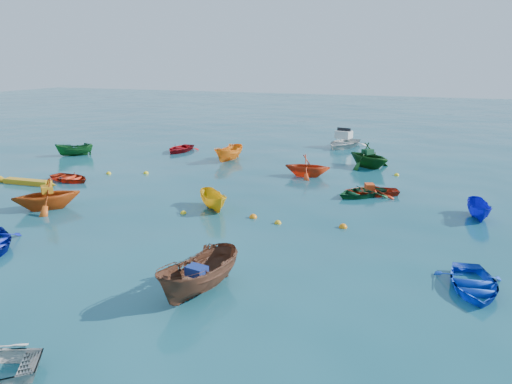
% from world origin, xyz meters
% --- Properties ---
extents(ground, '(160.00, 160.00, 0.00)m').
position_xyz_m(ground, '(0.00, 0.00, 0.00)').
color(ground, '#0A3E4F').
rests_on(ground, ground).
extents(sampan_brown_mid, '(2.00, 3.74, 1.37)m').
position_xyz_m(sampan_brown_mid, '(2.17, -5.57, 0.00)').
color(sampan_brown_mid, brown).
rests_on(sampan_brown_mid, ground).
extents(dinghy_blue_se, '(2.55, 3.28, 0.62)m').
position_xyz_m(dinghy_blue_se, '(10.11, -2.25, 0.00)').
color(dinghy_blue_se, blue).
rests_on(dinghy_blue_se, ground).
extents(dinghy_orange_w, '(4.04, 4.07, 1.62)m').
position_xyz_m(dinghy_orange_w, '(-8.87, -0.14, 0.00)').
color(dinghy_orange_w, '#C54C12').
rests_on(dinghy_orange_w, ground).
extents(sampan_yellow_mid, '(2.49, 2.59, 1.01)m').
position_xyz_m(sampan_yellow_mid, '(-1.33, 2.72, 0.00)').
color(sampan_yellow_mid, gold).
rests_on(sampan_yellow_mid, ground).
extents(dinghy_green_e, '(3.47, 3.54, 0.60)m').
position_xyz_m(dinghy_green_e, '(4.97, 7.60, 0.00)').
color(dinghy_green_e, '#104723').
rests_on(dinghy_green_e, ground).
extents(dinghy_red_nw, '(3.11, 2.48, 0.58)m').
position_xyz_m(dinghy_red_nw, '(-11.75, 4.79, 0.00)').
color(dinghy_red_nw, red).
rests_on(dinghy_red_nw, ground).
extents(sampan_orange_n, '(1.59, 3.29, 1.22)m').
position_xyz_m(sampan_orange_n, '(-5.32, 13.61, 0.00)').
color(sampan_orange_n, orange).
rests_on(sampan_orange_n, ground).
extents(dinghy_green_n, '(4.37, 4.26, 1.75)m').
position_xyz_m(dinghy_green_n, '(4.23, 14.97, 0.00)').
color(dinghy_green_n, '#0F4112').
rests_on(dinghy_green_n, ground).
extents(dinghy_red_ne, '(3.39, 2.91, 0.59)m').
position_xyz_m(dinghy_red_ne, '(5.43, 8.10, 0.00)').
color(dinghy_red_ne, red).
rests_on(dinghy_red_ne, ground).
extents(sampan_blue_far, '(1.21, 2.51, 0.94)m').
position_xyz_m(sampan_blue_far, '(10.61, 5.75, 0.00)').
color(sampan_blue_far, '#0E12BB').
rests_on(sampan_blue_far, ground).
extents(dinghy_red_far, '(2.26, 3.15, 0.65)m').
position_xyz_m(dinghy_red_far, '(-10.36, 15.55, 0.00)').
color(dinghy_red_far, '#AD0E14').
rests_on(dinghy_red_far, ground).
extents(dinghy_orange_far, '(2.97, 2.62, 1.46)m').
position_xyz_m(dinghy_orange_far, '(1.11, 10.99, 0.00)').
color(dinghy_orange_far, red).
rests_on(dinghy_orange_far, ground).
extents(sampan_green_far, '(2.72, 2.41, 1.03)m').
position_xyz_m(sampan_green_far, '(-16.89, 11.28, 0.00)').
color(sampan_green_far, '#13521E').
rests_on(sampan_green_far, ground).
extents(kayak_yellow, '(3.73, 0.76, 0.37)m').
position_xyz_m(kayak_yellow, '(-13.52, 3.28, 0.00)').
color(kayak_yellow, orange).
rests_on(kayak_yellow, ground).
extents(motorboat_white, '(3.91, 4.82, 1.48)m').
position_xyz_m(motorboat_white, '(1.14, 22.10, 0.00)').
color(motorboat_white, silver).
rests_on(motorboat_white, ground).
extents(tarp_blue_a, '(0.68, 0.56, 0.29)m').
position_xyz_m(tarp_blue_a, '(2.14, -5.72, 0.83)').
color(tarp_blue_a, navy).
rests_on(tarp_blue_a, sampan_brown_mid).
extents(tarp_orange_a, '(0.83, 0.82, 0.32)m').
position_xyz_m(tarp_orange_a, '(-8.83, -0.10, 0.97)').
color(tarp_orange_a, orange).
rests_on(tarp_orange_a, dinghy_orange_w).
extents(tarp_green_b, '(0.82, 0.86, 0.33)m').
position_xyz_m(tarp_green_b, '(4.14, 15.03, 1.04)').
color(tarp_green_b, '#104223').
rests_on(tarp_green_b, dinghy_green_n).
extents(tarp_orange_b, '(0.64, 0.72, 0.29)m').
position_xyz_m(tarp_orange_b, '(5.34, 8.06, 0.44)').
color(tarp_orange_b, '#DB4316').
rests_on(tarp_orange_b, dinghy_red_ne).
extents(buoy_ye_a, '(0.29, 0.29, 0.29)m').
position_xyz_m(buoy_ye_a, '(-2.35, 1.54, 0.00)').
color(buoy_ye_a, yellow).
rests_on(buoy_ye_a, ground).
extents(buoy_or_b, '(0.36, 0.36, 0.36)m').
position_xyz_m(buoy_or_b, '(1.21, -1.77, 0.00)').
color(buoy_or_b, orange).
rests_on(buoy_or_b, ground).
extents(buoy_ye_b, '(0.33, 0.33, 0.33)m').
position_xyz_m(buoy_ye_b, '(-8.62, 8.06, 0.00)').
color(buoy_ye_b, yellow).
rests_on(buoy_ye_b, ground).
extents(buoy_or_c, '(0.37, 0.37, 0.37)m').
position_xyz_m(buoy_or_c, '(0.96, 2.11, 0.00)').
color(buoy_or_c, orange).
rests_on(buoy_or_c, ground).
extents(buoy_ye_c, '(0.32, 0.32, 0.32)m').
position_xyz_m(buoy_ye_c, '(2.28, 1.74, 0.00)').
color(buoy_ye_c, gold).
rests_on(buoy_ye_c, ground).
extents(buoy_or_d, '(0.37, 0.37, 0.37)m').
position_xyz_m(buoy_or_d, '(5.09, 2.22, 0.00)').
color(buoy_or_d, orange).
rests_on(buoy_or_d, ground).
extents(buoy_ye_d, '(0.32, 0.32, 0.32)m').
position_xyz_m(buoy_ye_d, '(-10.77, 7.14, 0.00)').
color(buoy_ye_d, yellow).
rests_on(buoy_ye_d, ground).
extents(buoy_or_e, '(0.37, 0.37, 0.37)m').
position_xyz_m(buoy_or_e, '(3.64, 16.30, 0.00)').
color(buoy_or_e, '#E34A0C').
rests_on(buoy_or_e, ground).
extents(buoy_ye_e, '(0.31, 0.31, 0.31)m').
position_xyz_m(buoy_ye_e, '(6.26, 13.16, 0.00)').
color(buoy_ye_e, yellow).
rests_on(buoy_ye_e, ground).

